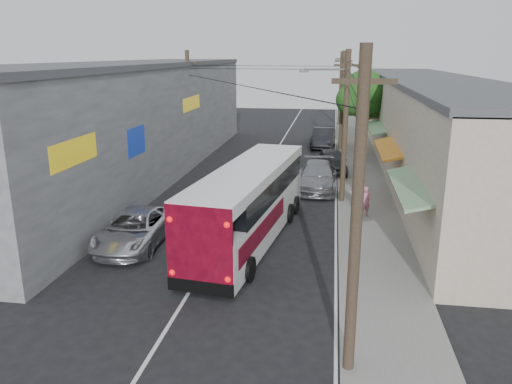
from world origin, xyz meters
TOP-DOWN VIEW (x-y plane):
  - ground at (0.00, 0.00)m, footprint 120.00×120.00m
  - sidewalk at (6.50, 20.00)m, footprint 3.00×80.00m
  - building_right at (10.99, 22.00)m, footprint 7.09×40.00m
  - building_left at (-8.50, 18.00)m, footprint 7.20×36.00m
  - utility_poles at (3.13, 20.33)m, footprint 11.80×45.28m
  - street_tree at (6.87, 26.02)m, footprint 4.40×4.00m
  - coach_bus at (1.21, 6.79)m, footprint 3.70×11.38m
  - jeepney at (-3.42, 5.43)m, footprint 2.44×5.20m
  - parked_suv at (3.80, 15.61)m, footprint 2.23×5.44m
  - parked_car_mid at (4.60, 20.00)m, footprint 2.24×4.73m
  - parked_car_far at (3.80, 29.40)m, footprint 2.11×5.07m
  - pedestrian_near at (6.25, 10.52)m, footprint 0.62×0.50m
  - pedestrian_far at (5.85, 11.82)m, footprint 0.77×0.62m

SIDE VIEW (x-z plane):
  - ground at x=0.00m, z-range 0.00..0.00m
  - sidewalk at x=6.50m, z-range 0.00..0.12m
  - jeepney at x=-3.42m, z-range 0.00..1.44m
  - parked_car_mid at x=4.60m, z-range 0.00..1.56m
  - parked_suv at x=3.80m, z-range 0.00..1.58m
  - parked_car_far at x=3.80m, z-range 0.00..1.63m
  - pedestrian_near at x=6.25m, z-range 0.12..1.59m
  - pedestrian_far at x=5.85m, z-range 0.12..1.62m
  - coach_bus at x=1.21m, z-range 0.06..3.28m
  - building_right at x=10.99m, z-range 0.03..6.28m
  - building_left at x=-8.50m, z-range 0.03..7.28m
  - utility_poles at x=3.13m, z-range 0.13..8.13m
  - street_tree at x=6.87m, z-range 1.37..7.97m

